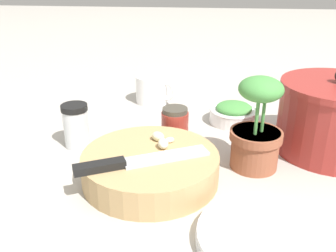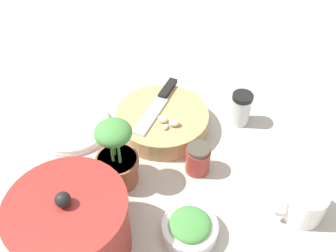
{
  "view_description": "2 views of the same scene",
  "coord_description": "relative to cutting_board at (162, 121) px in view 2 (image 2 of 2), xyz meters",
  "views": [
    {
      "loc": [
        0.66,
        0.06,
        0.36
      ],
      "look_at": [
        0.05,
        -0.0,
        0.08
      ],
      "focal_mm": 40.0,
      "sensor_mm": 36.0,
      "label": 1
    },
    {
      "loc": [
        -0.44,
        0.42,
        0.69
      ],
      "look_at": [
        0.06,
        -0.01,
        0.05
      ],
      "focal_mm": 40.0,
      "sensor_mm": 36.0,
      "label": 2
    }
  ],
  "objects": [
    {
      "name": "coffee_mug",
      "position": [
        -0.39,
        -0.05,
        0.01
      ],
      "size": [
        0.09,
        0.11,
        0.07
      ],
      "color": "white",
      "rests_on": "ground_plane"
    },
    {
      "name": "herb_bowl",
      "position": [
        -0.27,
        0.16,
        -0.0
      ],
      "size": [
        0.12,
        0.12,
        0.05
      ],
      "color": "white",
      "rests_on": "ground_plane"
    },
    {
      "name": "chef_knife",
      "position": [
        0.04,
        -0.02,
        0.03
      ],
      "size": [
        0.12,
        0.22,
        0.01
      ],
      "rotation": [
        0.0,
        0.0,
        0.45
      ],
      "color": "black",
      "rests_on": "cutting_board"
    },
    {
      "name": "spice_jar",
      "position": [
        -0.12,
        -0.17,
        0.02
      ],
      "size": [
        0.05,
        0.05,
        0.09
      ],
      "color": "silver",
      "rests_on": "ground_plane"
    },
    {
      "name": "garlic_cloves",
      "position": [
        -0.04,
        0.01,
        0.03
      ],
      "size": [
        0.06,
        0.05,
        0.02
      ],
      "color": "#ECEACC",
      "rests_on": "cutting_board"
    },
    {
      "name": "honey_jar",
      "position": [
        -0.16,
        0.03,
        0.01
      ],
      "size": [
        0.06,
        0.06,
        0.07
      ],
      "color": "#9E3328",
      "rests_on": "ground_plane"
    },
    {
      "name": "stock_pot",
      "position": [
        -0.15,
        0.34,
        0.05
      ],
      "size": [
        0.22,
        0.22,
        0.17
      ],
      "color": "#9E2D28",
      "rests_on": "ground_plane"
    },
    {
      "name": "cutting_board",
      "position": [
        0.0,
        0.0,
        0.0
      ],
      "size": [
        0.24,
        0.24,
        0.05
      ],
      "color": "tan",
      "rests_on": "ground_plane"
    },
    {
      "name": "potted_herb",
      "position": [
        -0.07,
        0.19,
        0.05
      ],
      "size": [
        0.1,
        0.1,
        0.17
      ],
      "color": "#935138",
      "rests_on": "ground_plane"
    },
    {
      "name": "plate_stack",
      "position": [
        0.15,
        0.18,
        -0.02
      ],
      "size": [
        0.2,
        0.2,
        0.02
      ],
      "color": "white",
      "rests_on": "ground_plane"
    },
    {
      "name": "ground_plane",
      "position": [
        -0.1,
        0.03,
        -0.03
      ],
      "size": [
        5.0,
        5.0,
        0.0
      ],
      "primitive_type": "plane",
      "color": "#B2ADA3"
    }
  ]
}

